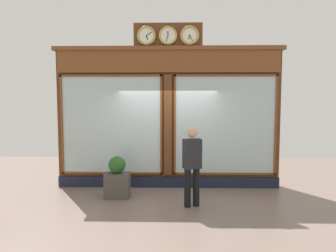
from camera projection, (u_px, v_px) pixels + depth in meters
The scene contains 5 objects.
ground_plane at pixel (164, 236), 4.75m from camera, with size 14.00×14.00×0.00m, color #7A665B.
shop_facade at pixel (168, 117), 7.52m from camera, with size 5.83×0.42×4.19m.
pedestrian at pixel (192, 163), 6.06m from camera, with size 0.41×0.33×1.69m.
planter_box at pixel (117, 185), 6.68m from camera, with size 0.56×0.36×0.58m, color #4C4742.
planter_shrub at pixel (117, 165), 6.65m from camera, with size 0.40×0.40×0.40m, color #285623.
Camera 1 is at (-0.17, 7.39, 2.18)m, focal length 30.92 mm.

